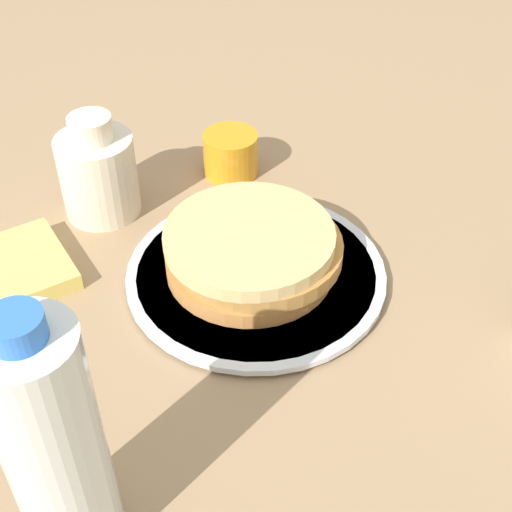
{
  "coord_description": "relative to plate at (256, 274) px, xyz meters",
  "views": [
    {
      "loc": [
        -0.46,
        -0.36,
        0.53
      ],
      "look_at": [
        -0.01,
        -0.01,
        0.03
      ],
      "focal_mm": 50.0,
      "sensor_mm": 36.0,
      "label": 1
    }
  ],
  "objects": [
    {
      "name": "napkin",
      "position": [
        -0.16,
        0.21,
        0.0
      ],
      "size": [
        0.14,
        0.15,
        0.02
      ],
      "color": "#E5D166",
      "rests_on": "ground_plane"
    },
    {
      "name": "juice_glass",
      "position": [
        0.14,
        0.15,
        0.02
      ],
      "size": [
        0.07,
        0.07,
        0.06
      ],
      "color": "orange",
      "rests_on": "ground_plane"
    },
    {
      "name": "ground_plane",
      "position": [
        0.01,
        0.01,
        -0.01
      ],
      "size": [
        4.0,
        4.0,
        0.0
      ],
      "primitive_type": "plane",
      "color": "#9E7F5B"
    },
    {
      "name": "cream_jug",
      "position": [
        -0.02,
        0.22,
        0.05
      ],
      "size": [
        0.09,
        0.09,
        0.13
      ],
      "color": "beige",
      "rests_on": "ground_plane"
    },
    {
      "name": "water_bottle_mid",
      "position": [
        -0.31,
        -0.07,
        0.11
      ],
      "size": [
        0.07,
        0.07,
        0.24
      ],
      "color": "silver",
      "rests_on": "ground_plane"
    },
    {
      "name": "pancake_stack",
      "position": [
        0.0,
        0.0,
        0.03
      ],
      "size": [
        0.19,
        0.19,
        0.05
      ],
      "color": "#CB8443",
      "rests_on": "plate"
    },
    {
      "name": "plate",
      "position": [
        0.0,
        0.0,
        0.0
      ],
      "size": [
        0.28,
        0.28,
        0.01
      ],
      "color": "silver",
      "rests_on": "ground_plane"
    }
  ]
}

